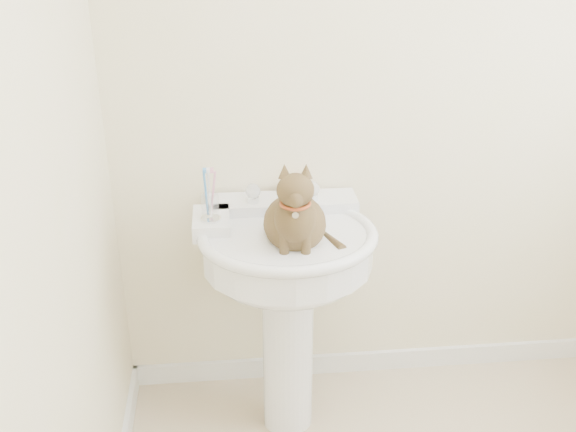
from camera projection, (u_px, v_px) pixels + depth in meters
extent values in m
cube|color=white|center=(388.00, 360.00, 2.95)|extent=(2.20, 0.02, 0.09)
cylinder|color=white|center=(288.00, 353.00, 2.52)|extent=(0.19, 0.19, 0.67)
cylinder|color=white|center=(288.00, 250.00, 2.33)|extent=(0.59, 0.59, 0.13)
ellipsoid|color=white|center=(288.00, 266.00, 2.36)|extent=(0.54, 0.47, 0.21)
torus|color=white|center=(288.00, 235.00, 2.31)|extent=(0.62, 0.62, 0.04)
cube|color=white|center=(282.00, 206.00, 2.49)|extent=(0.55, 0.15, 0.06)
cube|color=white|center=(211.00, 223.00, 2.36)|extent=(0.13, 0.20, 0.06)
cylinder|color=silver|center=(283.00, 197.00, 2.43)|extent=(0.05, 0.05, 0.05)
cylinder|color=silver|center=(285.00, 195.00, 2.37)|extent=(0.04, 0.04, 0.14)
sphere|color=white|center=(252.00, 191.00, 2.43)|extent=(0.06, 0.06, 0.06)
sphere|color=white|center=(313.00, 189.00, 2.45)|extent=(0.06, 0.06, 0.06)
cube|color=orange|center=(293.00, 189.00, 2.52)|extent=(0.09, 0.06, 0.03)
cylinder|color=silver|center=(211.00, 219.00, 2.31)|extent=(0.07, 0.07, 0.01)
cylinder|color=white|center=(210.00, 207.00, 2.29)|extent=(0.06, 0.06, 0.09)
cylinder|color=#3A80CE|center=(206.00, 193.00, 2.27)|extent=(0.01, 0.01, 0.17)
cylinder|color=white|center=(209.00, 193.00, 2.27)|extent=(0.01, 0.01, 0.17)
cylinder|color=pink|center=(213.00, 193.00, 2.27)|extent=(0.01, 0.01, 0.17)
ellipsoid|color=brown|center=(294.00, 223.00, 2.25)|extent=(0.21, 0.24, 0.19)
ellipsoid|color=brown|center=(297.00, 218.00, 2.15)|extent=(0.14, 0.13, 0.17)
ellipsoid|color=brown|center=(298.00, 190.00, 2.08)|extent=(0.12, 0.11, 0.11)
cone|color=brown|center=(287.00, 171.00, 2.07)|extent=(0.04, 0.04, 0.05)
cone|color=brown|center=(308.00, 171.00, 2.07)|extent=(0.04, 0.04, 0.05)
cylinder|color=brown|center=(325.00, 236.00, 2.31)|extent=(0.03, 0.03, 0.22)
torus|color=#8D3716|center=(298.00, 203.00, 2.11)|extent=(0.10, 0.10, 0.01)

